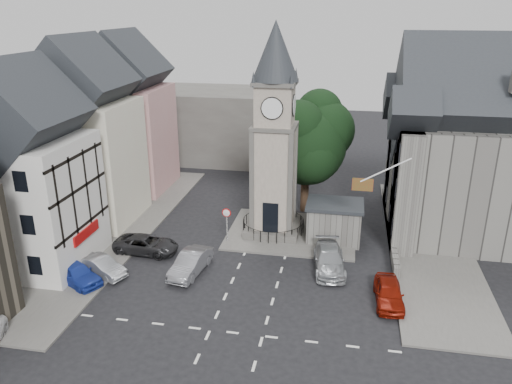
% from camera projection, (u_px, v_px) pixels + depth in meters
% --- Properties ---
extents(ground, '(120.00, 120.00, 0.00)m').
position_uv_depth(ground, '(255.00, 283.00, 32.85)').
color(ground, black).
rests_on(ground, ground).
extents(pavement_west, '(6.00, 30.00, 0.14)m').
position_uv_depth(pavement_west, '(118.00, 229.00, 40.52)').
color(pavement_west, '#595651').
rests_on(pavement_west, ground).
extents(pavement_east, '(6.00, 26.00, 0.14)m').
position_uv_depth(pavement_east, '(428.00, 244.00, 38.11)').
color(pavement_east, '#595651').
rests_on(pavement_east, ground).
extents(central_island, '(10.00, 8.00, 0.16)m').
position_uv_depth(central_island, '(292.00, 233.00, 39.92)').
color(central_island, '#595651').
rests_on(central_island, ground).
extents(road_markings, '(20.00, 8.00, 0.01)m').
position_uv_depth(road_markings, '(236.00, 333.00, 27.78)').
color(road_markings, silver).
rests_on(road_markings, ground).
extents(clock_tower, '(4.86, 4.86, 16.25)m').
position_uv_depth(clock_tower, '(275.00, 134.00, 37.36)').
color(clock_tower, '#4C4944').
rests_on(clock_tower, ground).
extents(stone_shelter, '(4.30, 3.30, 3.08)m').
position_uv_depth(stone_shelter, '(334.00, 221.00, 38.38)').
color(stone_shelter, '#5A5752').
rests_on(stone_shelter, ground).
extents(town_tree, '(7.20, 7.20, 10.80)m').
position_uv_depth(town_tree, '(307.00, 134.00, 42.03)').
color(town_tree, black).
rests_on(town_tree, ground).
extents(warning_sign_post, '(0.70, 0.19, 2.85)m').
position_uv_depth(warning_sign_post, '(227.00, 219.00, 37.70)').
color(warning_sign_post, black).
rests_on(warning_sign_post, ground).
extents(terrace_pink, '(8.10, 7.60, 12.80)m').
position_uv_depth(terrace_pink, '(128.00, 123.00, 47.96)').
color(terrace_pink, tan).
rests_on(terrace_pink, ground).
extents(terrace_cream, '(8.10, 7.60, 12.80)m').
position_uv_depth(terrace_cream, '(86.00, 144.00, 40.60)').
color(terrace_cream, beige).
rests_on(terrace_cream, ground).
extents(terrace_tudor, '(8.10, 7.60, 12.00)m').
position_uv_depth(terrace_tudor, '(27.00, 180.00, 33.37)').
color(terrace_tudor, silver).
rests_on(terrace_tudor, ground).
extents(backdrop_west, '(20.00, 10.00, 8.00)m').
position_uv_depth(backdrop_west, '(200.00, 123.00, 59.31)').
color(backdrop_west, '#4C4944').
rests_on(backdrop_west, ground).
extents(east_building, '(14.40, 11.40, 12.60)m').
position_uv_depth(east_building, '(482.00, 157.00, 38.08)').
color(east_building, '#5A5752').
rests_on(east_building, ground).
extents(east_boundary_wall, '(0.40, 16.00, 0.90)m').
position_uv_depth(east_boundary_wall, '(389.00, 226.00, 40.30)').
color(east_boundary_wall, '#5A5752').
rests_on(east_boundary_wall, ground).
extents(flagpole, '(3.68, 0.10, 2.74)m').
position_uv_depth(flagpole, '(386.00, 170.00, 32.69)').
color(flagpole, white).
rests_on(flagpole, ground).
extents(car_west_blue, '(4.47, 3.44, 1.42)m').
position_uv_depth(car_west_blue, '(76.00, 273.00, 32.61)').
color(car_west_blue, '#1D35A1').
rests_on(car_west_blue, ground).
extents(car_west_silver, '(4.02, 2.77, 1.26)m').
position_uv_depth(car_west_silver, '(102.00, 266.00, 33.62)').
color(car_west_silver, gray).
rests_on(car_west_silver, ground).
extents(car_west_grey, '(4.80, 2.34, 1.31)m').
position_uv_depth(car_west_grey, '(146.00, 244.00, 36.65)').
color(car_west_grey, '#272729').
rests_on(car_west_grey, ground).
extents(car_island_silver, '(2.15, 4.61, 1.46)m').
position_uv_depth(car_island_silver, '(191.00, 263.00, 33.84)').
color(car_island_silver, gray).
rests_on(car_island_silver, ground).
extents(car_island_east, '(2.62, 5.21, 1.45)m').
position_uv_depth(car_island_east, '(329.00, 260.00, 34.30)').
color(car_island_east, '#9EA1A5').
rests_on(car_island_east, ground).
extents(car_east_red, '(1.83, 4.16, 1.39)m').
position_uv_depth(car_east_red, '(389.00, 293.00, 30.41)').
color(car_east_red, maroon).
rests_on(car_east_red, ground).
extents(pedestrian, '(0.67, 0.56, 1.56)m').
position_uv_depth(pedestrian, '(410.00, 242.00, 36.81)').
color(pedestrian, '#B3A294').
rests_on(pedestrian, ground).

